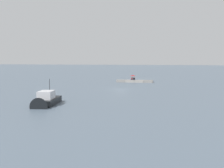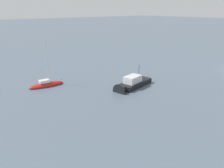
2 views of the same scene
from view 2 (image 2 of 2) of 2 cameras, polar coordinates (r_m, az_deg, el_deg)
sailboat_red_mid at (r=36.60m, az=-16.72°, el=-0.17°), size 2.16×5.70×7.81m
motorboat_black_far at (r=34.43m, az=4.90°, el=-0.32°), size 3.55×7.76×4.19m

